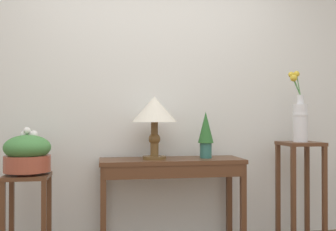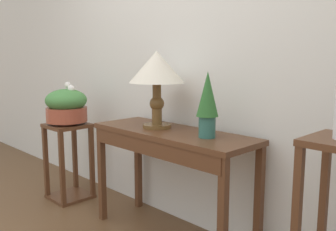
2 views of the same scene
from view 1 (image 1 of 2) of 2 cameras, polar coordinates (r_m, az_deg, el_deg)
name	(u,v)px [view 1 (image 1 of 2)]	position (r m, az deg, el deg)	size (l,w,h in m)	color
back_wall_with_art	(150,85)	(3.55, -2.67, 4.52)	(9.00, 0.10, 2.80)	silver
console_table	(172,172)	(3.26, 0.59, -8.31)	(1.20, 0.42, 0.75)	#56331E
table_lamp	(155,113)	(3.24, -1.94, 0.43)	(0.38, 0.38, 0.52)	brown
potted_plant_on_console	(206,132)	(3.33, 5.59, -2.49)	(0.13, 0.13, 0.40)	#2D665B
pedestal_stand_left	(27,218)	(3.21, -20.09, -14.07)	(0.33, 0.33, 0.67)	#56331E
planter_bowl_wide_left	(27,154)	(3.13, -20.06, -5.30)	(0.35, 0.35, 0.36)	#9E4733
pedestal_stand_right	(300,193)	(3.64, 18.98, -10.70)	(0.33, 0.33, 0.89)	#56331E
flower_vase_tall_right	(300,117)	(3.58, 18.89, -0.21)	(0.15, 0.14, 0.63)	silver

